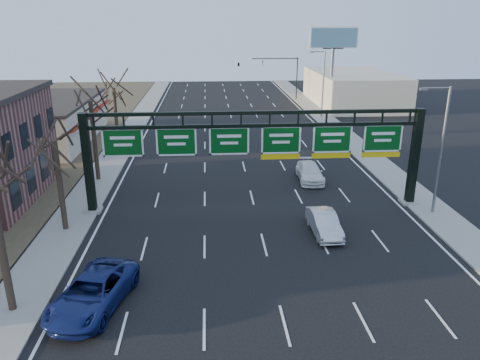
{
  "coord_description": "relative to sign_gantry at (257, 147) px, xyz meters",
  "views": [
    {
      "loc": [
        -3.29,
        -23.76,
        13.29
      ],
      "look_at": [
        -1.28,
        5.03,
        3.2
      ],
      "focal_mm": 35.0,
      "sensor_mm": 36.0,
      "label": 1
    }
  ],
  "objects": [
    {
      "name": "building_right_distant",
      "position": [
        19.84,
        42.0,
        -2.13
      ],
      "size": [
        12.0,
        20.0,
        5.0
      ],
      "primitive_type": "cube",
      "color": "beige",
      "rests_on": "ground"
    },
    {
      "name": "tree_gantry",
      "position": [
        -12.96,
        -3.0,
        2.48
      ],
      "size": [
        3.6,
        3.6,
        8.48
      ],
      "color": "black",
      "rests_on": "sidewalk_left"
    },
    {
      "name": "car_white_wagon",
      "position": [
        5.16,
        5.75,
        -3.92
      ],
      "size": [
        2.2,
        4.99,
        1.42
      ],
      "primitive_type": "imported",
      "rotation": [
        0.0,
        0.0,
        -0.04
      ],
      "color": "white",
      "rests_on": "ground"
    },
    {
      "name": "sidewalk_left",
      "position": [
        -12.96,
        12.0,
        -4.57
      ],
      "size": [
        3.0,
        120.0,
        0.12
      ],
      "primitive_type": "cube",
      "color": "gray",
      "rests_on": "ground"
    },
    {
      "name": "car_grey_far",
      "position": [
        9.21,
        14.74,
        -3.96
      ],
      "size": [
        1.75,
        4.01,
        1.34
      ],
      "primitive_type": "imported",
      "rotation": [
        0.0,
        0.0,
        -0.04
      ],
      "color": "#424447",
      "rests_on": "ground"
    },
    {
      "name": "car_blue_suv",
      "position": [
        -9.14,
        -11.96,
        -3.81
      ],
      "size": [
        4.1,
        6.37,
        1.63
      ],
      "primitive_type": "imported",
      "rotation": [
        0.0,
        0.0,
        -0.25
      ],
      "color": "navy",
      "rests_on": "ground"
    },
    {
      "name": "tree_far",
      "position": [
        -12.96,
        17.0,
        2.86
      ],
      "size": [
        3.6,
        3.6,
        8.86
      ],
      "color": "black",
      "rests_on": "sidewalk_left"
    },
    {
      "name": "streetlight_near",
      "position": [
        12.31,
        -2.0,
        0.45
      ],
      "size": [
        2.15,
        0.22,
        9.0
      ],
      "color": "slate",
      "rests_on": "sidewalk_right"
    },
    {
      "name": "sign_gantry",
      "position": [
        0.0,
        0.0,
        0.0
      ],
      "size": [
        24.6,
        1.2,
        7.2
      ],
      "color": "black",
      "rests_on": "ground"
    },
    {
      "name": "cream_strip",
      "position": [
        -21.64,
        21.0,
        -2.27
      ],
      "size": [
        10.9,
        18.4,
        4.7
      ],
      "color": "beige",
      "rests_on": "ground"
    },
    {
      "name": "car_silver_sedan",
      "position": [
        3.88,
        -4.71,
        -3.91
      ],
      "size": [
        1.63,
        4.41,
        1.44
      ],
      "primitive_type": "imported",
      "rotation": [
        0.0,
        0.0,
        0.02
      ],
      "color": "silver",
      "rests_on": "ground"
    },
    {
      "name": "sidewalk_right",
      "position": [
        12.64,
        12.0,
        -4.57
      ],
      "size": [
        3.0,
        120.0,
        0.12
      ],
      "primitive_type": "cube",
      "color": "gray",
      "rests_on": "ground"
    },
    {
      "name": "lane_markings",
      "position": [
        -0.16,
        12.0,
        -4.62
      ],
      "size": [
        21.6,
        120.0,
        0.01
      ],
      "primitive_type": "cube",
      "color": "white",
      "rests_on": "ground"
    },
    {
      "name": "streetlight_far",
      "position": [
        12.31,
        32.0,
        0.45
      ],
      "size": [
        2.15,
        0.22,
        9.0
      ],
      "color": "slate",
      "rests_on": "sidewalk_right"
    },
    {
      "name": "traffic_signal_mast",
      "position": [
        5.53,
        47.0,
        0.87
      ],
      "size": [
        10.16,
        0.54,
        7.0
      ],
      "color": "black",
      "rests_on": "ground"
    },
    {
      "name": "car_silver_distant",
      "position": [
        -1.49,
        19.39,
        -3.8
      ],
      "size": [
        1.86,
        5.06,
        1.66
      ],
      "primitive_type": "imported",
      "rotation": [
        0.0,
        0.0,
        0.02
      ],
      "color": "#ADADB2",
      "rests_on": "ground"
    },
    {
      "name": "tree_mid",
      "position": [
        -12.96,
        7.0,
        3.23
      ],
      "size": [
        3.6,
        3.6,
        9.24
      ],
      "color": "black",
      "rests_on": "sidewalk_left"
    },
    {
      "name": "billboard_right",
      "position": [
        14.84,
        36.98,
        4.43
      ],
      "size": [
        7.0,
        0.5,
        12.0
      ],
      "color": "slate",
      "rests_on": "ground"
    },
    {
      "name": "ground",
      "position": [
        -0.16,
        -8.0,
        -4.63
      ],
      "size": [
        160.0,
        160.0,
        0.0
      ],
      "primitive_type": "plane",
      "color": "black",
      "rests_on": "ground"
    }
  ]
}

